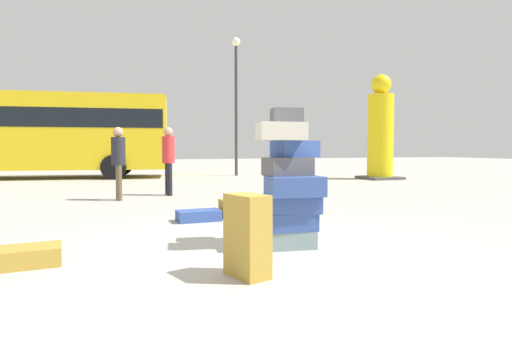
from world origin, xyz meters
The scene contains 11 objects.
ground_plane centered at (0.00, 0.00, 0.00)m, with size 80.00×80.00×0.00m, color #ADA89E.
suitcase_tower centered at (0.49, 0.25, 0.66)m, with size 0.86×0.74×1.61m.
suitcase_tan_foreground_near centered at (-2.20, 0.31, 0.09)m, with size 0.59×0.42×0.18m, color #B28C33.
suitcase_tan_right_side centered at (0.57, 2.38, 0.15)m, with size 0.68×0.37×0.30m, color #B28C33.
suitcase_navy_behind_tower centered at (-0.17, 2.24, 0.08)m, with size 0.66×0.38×0.17m, color #334F99.
suitcase_tan_white_trunk centered at (-0.30, -0.70, 0.37)m, with size 0.24×0.40×0.73m, color #B28C33.
person_bearded_onlooker centered at (-1.32, 5.40, 0.95)m, with size 0.30×0.34×1.60m.
person_tourist_with_camera centered at (-0.18, 6.02, 0.98)m, with size 0.30×0.34×1.64m.
yellow_dummy_statue centered at (7.90, 8.96, 1.71)m, with size 1.31×1.31×3.85m.
parked_bus centered at (-4.77, 13.54, 1.84)m, with size 11.02×3.88×3.15m.
lamp_post centered at (3.39, 12.54, 3.75)m, with size 0.36×0.36×5.69m.
Camera 1 is at (-1.38, -4.15, 1.13)m, focal length 29.20 mm.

